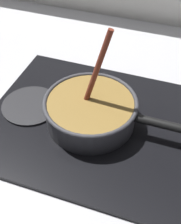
# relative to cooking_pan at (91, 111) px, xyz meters

# --- Properties ---
(ground) EXTENTS (2.40, 1.60, 0.04)m
(ground) POSITION_rel_cooking_pan_xyz_m (-0.01, -0.16, -0.07)
(ground) COLOR #B7B7BC
(hob_plate) EXTENTS (0.56, 0.48, 0.01)m
(hob_plate) POSITION_rel_cooking_pan_xyz_m (-0.00, -0.00, -0.05)
(hob_plate) COLOR black
(hob_plate) RESTS_ON ground
(burner_ring) EXTENTS (0.18, 0.18, 0.01)m
(burner_ring) POSITION_rel_cooking_pan_xyz_m (-0.00, -0.00, -0.04)
(burner_ring) COLOR #592D0C
(burner_ring) RESTS_ON hob_plate
(spare_burner) EXTENTS (0.16, 0.16, 0.01)m
(spare_burner) POSITION_rel_cooking_pan_xyz_m (-0.18, -0.00, -0.04)
(spare_burner) COLOR #262628
(spare_burner) RESTS_ON hob_plate
(cooking_pan) EXTENTS (0.41, 0.25, 0.27)m
(cooking_pan) POSITION_rel_cooking_pan_xyz_m (0.00, 0.00, 0.00)
(cooking_pan) COLOR #38383D
(cooking_pan) RESTS_ON hob_plate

